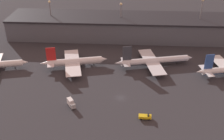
# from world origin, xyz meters

# --- Properties ---
(ground) EXTENTS (600.00, 600.00, 0.00)m
(ground) POSITION_xyz_m (0.00, 0.00, 0.00)
(ground) COLOR #2D2D33
(terminal_building) EXTENTS (165.60, 30.15, 15.35)m
(terminal_building) POSITION_xyz_m (0.00, 77.56, 7.72)
(terminal_building) COLOR #4C515B
(terminal_building) RESTS_ON ground
(airplane_1) EXTENTS (39.28, 34.26, 13.61)m
(airplane_1) POSITION_xyz_m (-28.56, 30.03, 3.48)
(airplane_1) COLOR silver
(airplane_1) RESTS_ON ground
(airplane_2) EXTENTS (47.56, 33.67, 14.04)m
(airplane_2) POSITION_xyz_m (18.66, 34.37, 3.34)
(airplane_2) COLOR silver
(airplane_2) RESTS_ON ground
(service_vehicle_0) EXTENTS (5.76, 2.56, 2.70)m
(service_vehicle_0) POSITION_xyz_m (11.56, -15.41, 1.27)
(service_vehicle_0) COLOR gold
(service_vehicle_0) RESTS_ON ground
(service_vehicle_1) EXTENTS (5.00, 6.09, 3.90)m
(service_vehicle_1) POSITION_xyz_m (-23.15, -8.58, 2.12)
(service_vehicle_1) COLOR #9EA3A8
(service_vehicle_1) RESTS_ON ground
(lamp_post_0) EXTENTS (1.80, 1.80, 26.29)m
(lamp_post_0) POSITION_xyz_m (-53.13, 76.98, 16.61)
(lamp_post_0) COLOR slate
(lamp_post_0) RESTS_ON ground
(lamp_post_1) EXTENTS (1.80, 1.80, 25.56)m
(lamp_post_1) POSITION_xyz_m (-2.75, 76.98, 16.21)
(lamp_post_1) COLOR slate
(lamp_post_1) RESTS_ON ground
(lamp_post_2) EXTENTS (1.80, 1.80, 29.35)m
(lamp_post_2) POSITION_xyz_m (52.64, 76.98, 18.27)
(lamp_post_2) COLOR slate
(lamp_post_2) RESTS_ON ground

